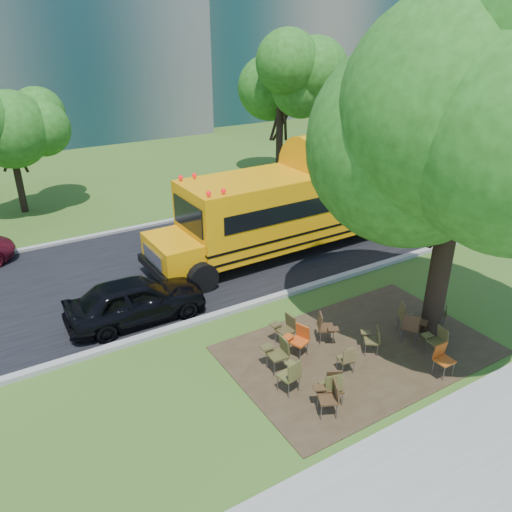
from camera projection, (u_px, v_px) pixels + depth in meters
ground at (318, 352)px, 13.42m from camera, size 160.00×160.00×0.00m
sidewalk at (479, 485)px, 9.54m from camera, size 60.00×4.00×0.04m
dirt_patch at (359, 350)px, 13.50m from camera, size 7.00×4.50×0.03m
asphalt_road at (205, 257)px, 18.84m from camera, size 80.00×8.00×0.04m
kerb_near at (260, 302)px, 15.72m from camera, size 80.00×0.25×0.14m
kerb_far at (164, 222)px, 22.00m from camera, size 80.00×0.25×0.14m
bg_tree_2 at (6, 120)px, 21.70m from camera, size 4.80×4.80×6.62m
bg_tree_3 at (281, 87)px, 25.90m from camera, size 5.60×5.60×7.84m
bg_tree_4 at (403, 93)px, 29.17m from camera, size 5.00×5.00×6.85m
main_tree at (467, 113)px, 11.67m from camera, size 7.20×7.20×9.75m
school_bus at (320, 199)px, 19.45m from camera, size 12.85×3.14×3.13m
chair_0 at (291, 373)px, 11.73m from camera, size 0.62×0.64×0.91m
chair_1 at (332, 385)px, 11.39m from camera, size 0.67×0.53×0.88m
chair_2 at (330, 395)px, 11.08m from camera, size 0.57×0.73×0.89m
chair_3 at (334, 384)px, 11.49m from camera, size 0.65×0.52×0.79m
chair_4 at (348, 357)px, 12.43m from camera, size 0.58×0.46×0.78m
chair_5 at (443, 357)px, 12.34m from camera, size 0.56×0.51×0.87m
chair_6 at (438, 338)px, 13.12m from camera, size 0.49×0.59×0.83m
chair_7 at (412, 325)px, 13.55m from camera, size 0.79×0.64×0.96m
chair_8 at (279, 351)px, 12.49m from camera, size 0.56×0.64×0.95m
chair_9 at (299, 338)px, 13.08m from camera, size 0.68×0.61×0.89m
chair_10 at (325, 325)px, 13.60m from camera, size 0.59×0.75×0.90m
chair_11 at (373, 337)px, 13.19m from camera, size 0.54×0.68×0.80m
chair_12 at (406, 316)px, 13.99m from camera, size 0.62×0.79×0.94m
chair_13 at (442, 311)px, 14.45m from camera, size 0.52×0.66×0.77m
chair_14 at (286, 327)px, 13.55m from camera, size 0.57×0.59×0.90m
black_car at (136, 300)px, 14.60m from camera, size 4.10×1.72×1.39m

